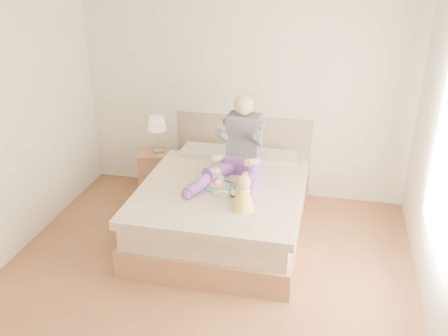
% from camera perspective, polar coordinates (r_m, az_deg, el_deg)
% --- Properties ---
extents(room, '(4.02, 4.22, 2.71)m').
position_cam_1_polar(room, '(4.06, -2.01, 3.56)').
color(room, brown).
rests_on(room, ground).
extents(bed, '(1.70, 2.18, 1.00)m').
position_cam_1_polar(bed, '(5.52, 0.18, -4.04)').
color(bed, '#926244').
rests_on(bed, ground).
extents(nightstand, '(0.48, 0.45, 0.50)m').
position_cam_1_polar(nightstand, '(6.53, -7.77, -0.22)').
color(nightstand, '#926244').
rests_on(nightstand, ground).
extents(lamp, '(0.24, 0.24, 0.48)m').
position_cam_1_polar(lamp, '(6.26, -7.67, 4.85)').
color(lamp, silver).
rests_on(lamp, nightstand).
extents(adult, '(0.75, 1.11, 0.90)m').
position_cam_1_polar(adult, '(5.39, 1.72, 1.74)').
color(adult, '#66398F').
rests_on(adult, bed).
extents(tray, '(0.52, 0.45, 0.13)m').
position_cam_1_polar(tray, '(5.15, 0.13, -2.26)').
color(tray, silver).
rests_on(tray, bed).
extents(baby, '(0.24, 0.33, 0.36)m').
position_cam_1_polar(baby, '(4.75, 2.23, -3.14)').
color(baby, '#E1C947').
rests_on(baby, bed).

